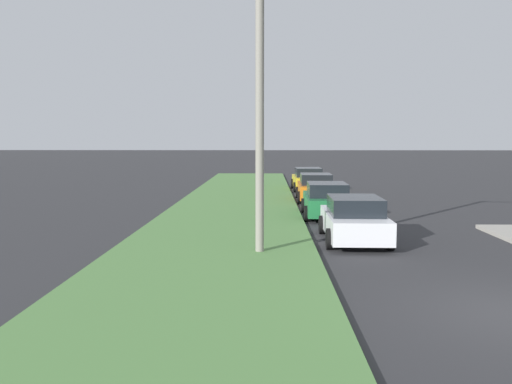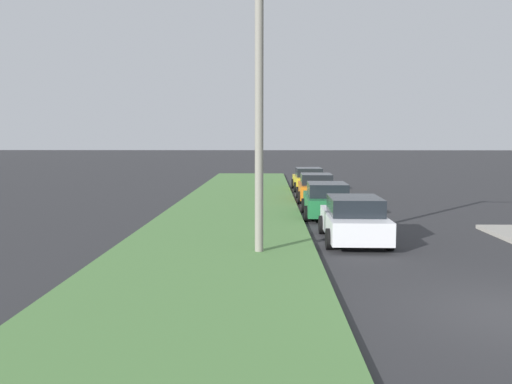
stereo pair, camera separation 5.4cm
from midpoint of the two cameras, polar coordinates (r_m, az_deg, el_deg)
The scene contains 6 objects.
grass_median at distance 20.29m, azimuth -3.30°, elevation -3.60°, with size 60.00×6.00×0.12m, color #517F42.
parked_car_white at distance 17.69m, azimuth 10.26°, elevation -2.90°, with size 4.33×2.07×1.47m.
parked_car_green at distance 23.06m, azimuth 7.43°, elevation -0.88°, with size 4.33×2.09×1.47m.
parked_car_orange at distance 28.99m, azimuth 6.28°, elevation 0.46°, with size 4.34×2.09×1.47m.
parked_car_yellow at distance 34.87m, azimuth 5.48°, elevation 1.34°, with size 4.32×2.06×1.47m.
streetlight at distance 15.14m, azimuth 1.65°, elevation 9.70°, with size 0.53×2.88×7.50m.
Camera 1 is at (-9.97, 4.88, 3.32)m, focal length 37.74 mm.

